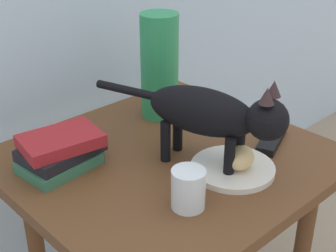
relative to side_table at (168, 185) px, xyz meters
name	(u,v)px	position (x,y,z in m)	size (l,w,h in m)	color
side_table	(168,185)	(0.00, 0.00, 0.00)	(0.72, 0.67, 0.59)	brown
plate	(233,168)	(0.06, -0.15, 0.09)	(0.19, 0.19, 0.01)	silver
bread_roll	(240,158)	(0.07, -0.17, 0.12)	(0.08, 0.06, 0.05)	#E0BC7A
cat	(214,114)	(0.04, -0.10, 0.22)	(0.19, 0.46, 0.23)	black
book_stack	(60,151)	(-0.21, 0.13, 0.13)	(0.19, 0.15, 0.08)	#336B4C
green_vase	(159,66)	(0.14, 0.18, 0.23)	(0.10, 0.10, 0.29)	#288C51
candle_jar	(188,191)	(-0.11, -0.18, 0.12)	(0.07, 0.07, 0.08)	silver
tv_remote	(272,139)	(0.23, -0.13, 0.09)	(0.15, 0.04, 0.02)	black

